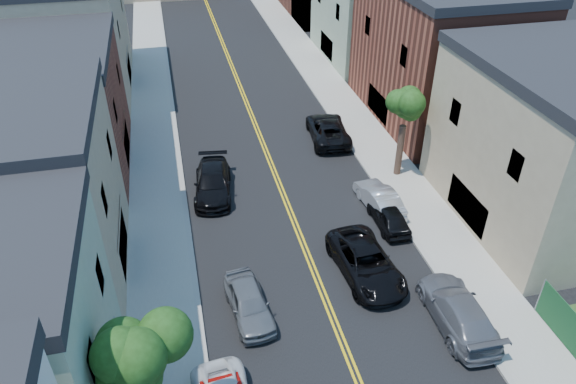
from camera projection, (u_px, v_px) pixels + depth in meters
sidewalk_left at (152, 131)px, 40.72m from camera, size 3.20×100.00×0.15m
sidewalk_right at (349, 111)px, 43.70m from camera, size 3.20×100.00×0.15m
curb_left at (175, 129)px, 41.05m from camera, size 0.30×100.00×0.15m
curb_right at (328, 113)px, 43.37m from camera, size 0.30×100.00×0.15m
bldg_left_tan_near at (13, 206)px, 25.00m from camera, size 9.00×10.00×9.00m
bldg_left_brick at (48, 115)px, 34.14m from camera, size 9.00×12.00×8.00m
bldg_left_tan_far at (68, 36)px, 45.00m from camera, size 9.00×16.00×9.50m
bldg_right_tan at (551, 149)px, 29.47m from camera, size 9.00×12.00×9.00m
bldg_right_brick at (438, 55)px, 40.47m from camera, size 9.00×14.00×10.00m
bldg_right_palegrn at (372, 14)px, 52.17m from camera, size 9.00×12.00×8.50m
tree_left_mid at (141, 330)px, 16.13m from camera, size 5.20×5.20×9.29m
tree_right_far at (407, 95)px, 32.46m from camera, size 4.40×4.40×8.03m
grey_car_left at (249, 303)px, 25.02m from camera, size 2.16×4.47×1.47m
black_car_left at (213, 182)px, 33.46m from camera, size 2.94×5.74×1.59m
grey_car_right at (458, 311)px, 24.52m from camera, size 2.41×5.58×1.60m
black_car_right at (389, 216)px, 30.78m from camera, size 1.59×3.89×1.32m
silver_car_right at (379, 198)px, 32.14m from camera, size 1.93×4.50×1.44m
dark_car_right_far at (328, 129)px, 39.43m from camera, size 3.18×5.98×1.60m
black_suv_lane at (366, 263)px, 27.27m from camera, size 3.04×5.85×1.57m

